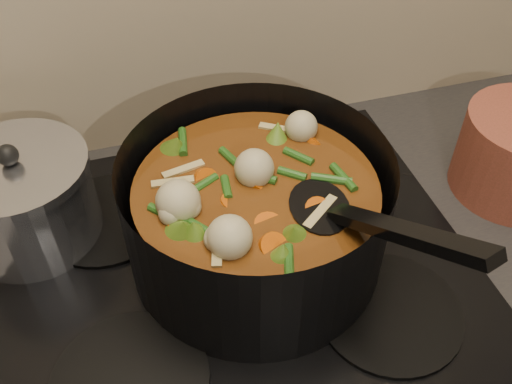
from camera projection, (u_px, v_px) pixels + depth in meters
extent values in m
cube|color=black|center=(238.00, 284.00, 0.79)|extent=(2.64, 0.64, 0.05)
cube|color=black|center=(237.00, 268.00, 0.77)|extent=(0.62, 0.54, 0.02)
cylinder|color=black|center=(130.00, 381.00, 0.64)|extent=(0.18, 0.18, 0.01)
cylinder|color=black|center=(389.00, 312.00, 0.70)|extent=(0.18, 0.18, 0.01)
cylinder|color=black|center=(105.00, 219.00, 0.82)|extent=(0.18, 0.18, 0.01)
cylinder|color=black|center=(314.00, 176.00, 0.88)|extent=(0.18, 0.18, 0.01)
cylinder|color=black|center=(256.00, 211.00, 0.72)|extent=(0.36, 0.36, 0.16)
cylinder|color=black|center=(256.00, 251.00, 0.77)|extent=(0.32, 0.32, 0.01)
cylinder|color=#623010|center=(256.00, 219.00, 0.73)|extent=(0.30, 0.30, 0.12)
cylinder|color=#C55509|center=(290.00, 182.00, 0.70)|extent=(0.03, 0.04, 0.03)
cylinder|color=#C55509|center=(269.00, 148.00, 0.74)|extent=(0.05, 0.04, 0.03)
cylinder|color=#C55509|center=(190.00, 149.00, 0.74)|extent=(0.05, 0.05, 0.03)
cylinder|color=#C55509|center=(207.00, 201.00, 0.67)|extent=(0.04, 0.04, 0.03)
cylinder|color=#C55509|center=(243.00, 249.00, 0.62)|extent=(0.04, 0.04, 0.03)
cylinder|color=#C55509|center=(286.00, 204.00, 0.67)|extent=(0.05, 0.05, 0.03)
cylinder|color=#C55509|center=(314.00, 171.00, 0.71)|extent=(0.04, 0.04, 0.03)
cylinder|color=#C55509|center=(263.00, 131.00, 0.77)|extent=(0.04, 0.04, 0.03)
cylinder|color=#C55509|center=(215.00, 170.00, 0.71)|extent=(0.05, 0.05, 0.03)
sphere|color=tan|center=(311.00, 169.00, 0.69)|extent=(0.05, 0.05, 0.05)
sphere|color=tan|center=(222.00, 150.00, 0.72)|extent=(0.05, 0.05, 0.05)
sphere|color=tan|center=(224.00, 216.00, 0.64)|extent=(0.05, 0.05, 0.05)
sphere|color=tan|center=(314.00, 187.00, 0.67)|extent=(0.05, 0.05, 0.05)
cone|color=#557F1F|center=(241.00, 242.00, 0.62)|extent=(0.05, 0.04, 0.04)
cone|color=#557F1F|center=(333.00, 201.00, 0.66)|extent=(0.05, 0.04, 0.04)
cone|color=#557F1F|center=(289.00, 139.00, 0.74)|extent=(0.05, 0.04, 0.04)
cone|color=#557F1F|center=(196.00, 153.00, 0.72)|extent=(0.05, 0.04, 0.04)
cone|color=#557F1F|center=(196.00, 224.00, 0.63)|extent=(0.05, 0.04, 0.04)
cone|color=#557F1F|center=(307.00, 231.00, 0.63)|extent=(0.05, 0.04, 0.04)
cylinder|color=#295E1B|center=(273.00, 160.00, 0.72)|extent=(0.01, 0.04, 0.01)
cylinder|color=#295E1B|center=(221.00, 131.00, 0.76)|extent=(0.04, 0.04, 0.01)
cylinder|color=#295E1B|center=(184.00, 170.00, 0.70)|extent=(0.05, 0.02, 0.01)
cylinder|color=#295E1B|center=(204.00, 207.00, 0.66)|extent=(0.03, 0.04, 0.01)
cylinder|color=#295E1B|center=(249.00, 215.00, 0.65)|extent=(0.03, 0.04, 0.01)
cylinder|color=#295E1B|center=(323.00, 239.00, 0.62)|extent=(0.05, 0.02, 0.01)
cylinder|color=#295E1B|center=(333.00, 186.00, 0.68)|extent=(0.04, 0.04, 0.01)
cylinder|color=#295E1B|center=(294.00, 156.00, 0.72)|extent=(0.01, 0.04, 0.01)
cylinder|color=#295E1B|center=(251.00, 158.00, 0.72)|extent=(0.04, 0.04, 0.01)
cylinder|color=#295E1B|center=(183.00, 150.00, 0.73)|extent=(0.05, 0.02, 0.01)
cylinder|color=#295E1B|center=(180.00, 198.00, 0.67)|extent=(0.03, 0.04, 0.01)
cylinder|color=#295E1B|center=(227.00, 224.00, 0.64)|extent=(0.03, 0.04, 0.01)
cylinder|color=#295E1B|center=(273.00, 213.00, 0.65)|extent=(0.05, 0.02, 0.01)
cube|color=tan|center=(191.00, 204.00, 0.66)|extent=(0.05, 0.01, 0.00)
cube|color=tan|center=(289.00, 231.00, 0.63)|extent=(0.02, 0.05, 0.00)
cube|color=tan|center=(313.00, 163.00, 0.71)|extent=(0.05, 0.03, 0.00)
cube|color=tan|center=(222.00, 148.00, 0.73)|extent=(0.04, 0.04, 0.00)
cube|color=tan|center=(198.00, 214.00, 0.65)|extent=(0.03, 0.05, 0.00)
ellipsoid|color=black|center=(319.00, 208.00, 0.66)|extent=(0.08, 0.10, 0.01)
cube|color=black|center=(402.00, 232.00, 0.56)|extent=(0.08, 0.20, 0.12)
cylinder|color=silver|center=(27.00, 203.00, 0.76)|extent=(0.18, 0.18, 0.11)
cylinder|color=silver|center=(12.00, 168.00, 0.72)|extent=(0.19, 0.19, 0.01)
sphere|color=black|center=(7.00, 155.00, 0.70)|extent=(0.03, 0.03, 0.03)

